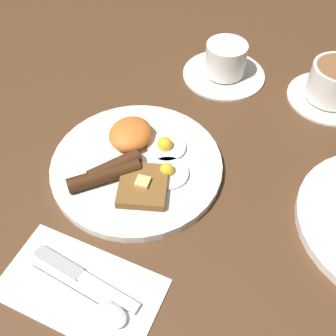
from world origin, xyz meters
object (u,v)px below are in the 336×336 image
object	(u,v)px
knife	(79,275)
spoon	(99,308)
teacup_far	(334,85)
teacup_near	(225,63)
breakfast_plate_near	(136,163)

from	to	relation	value
knife	spoon	world-z (taller)	spoon
knife	teacup_far	bearing A→B (deg)	70.67
teacup_near	spoon	distance (m)	0.52
teacup_far	knife	distance (m)	0.56
teacup_far	knife	size ratio (longest dim) A/B	0.96
breakfast_plate_near	spoon	bearing A→B (deg)	18.40
breakfast_plate_near	teacup_far	xyz separation A→B (m)	(-0.32, 0.25, 0.02)
teacup_near	teacup_far	size ratio (longest dim) A/B	1.05
breakfast_plate_near	knife	bearing A→B (deg)	7.66
breakfast_plate_near	knife	size ratio (longest dim) A/B	1.68
teacup_near	knife	distance (m)	0.49
teacup_far	knife	xyz separation A→B (m)	(0.51, -0.22, -0.03)
breakfast_plate_near	knife	distance (m)	0.20
teacup_near	spoon	bearing A→B (deg)	4.17
breakfast_plate_near	teacup_far	distance (m)	0.40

